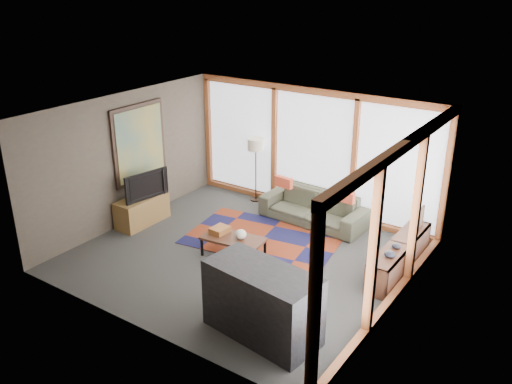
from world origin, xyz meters
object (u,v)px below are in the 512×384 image
Objects in this scene: tv_console at (142,210)px; bar_counter at (262,302)px; floor_lamp at (256,170)px; bookshelf at (399,256)px; sofa at (314,208)px; coffee_table at (233,247)px; television at (144,184)px.

tv_console is 0.70× the size of bar_counter.
floor_lamp is 3.89m from bookshelf.
sofa is 1.67m from floor_lamp.
coffee_table is at bearing -100.45° from sofa.
sofa reaches higher than coffee_table.
tv_console is 4.29m from bar_counter.
floor_lamp is 1.26× the size of tv_console.
sofa is 1.52× the size of floor_lamp.
tv_console is at bearing 128.57° from television.
coffee_table is 0.68× the size of bar_counter.
tv_console is 0.56m from television.
bar_counter reaches higher than tv_console.
bar_counter reaches higher than sofa.
coffee_table is (1.10, -2.32, -0.52)m from floor_lamp.
bar_counter is (2.75, -3.88, -0.20)m from floor_lamp.
coffee_table is at bearing -1.92° from tv_console.
coffee_table is at bearing -64.57° from floor_lamp.
sofa is 1.95× the size of coffee_table.
bookshelf is (3.69, -1.15, -0.44)m from floor_lamp.
sofa is 1.03× the size of bookshelf.
bookshelf is at bearing 12.63° from tv_console.
bookshelf is 4.97m from television.
floor_lamp is at bearing 61.74° from tv_console.
tv_console is (-4.90, -1.10, 0.02)m from bookshelf.
tv_console is (-1.21, -2.25, -0.42)m from floor_lamp.
tv_console is at bearing 178.08° from coffee_table.
bookshelf is at bearing -66.99° from television.
floor_lamp is 2.49m from television.
television reaches higher than sofa.
television is 0.60× the size of bar_counter.
sofa is at bearing 115.36° from bar_counter.
television reaches higher than tv_console.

